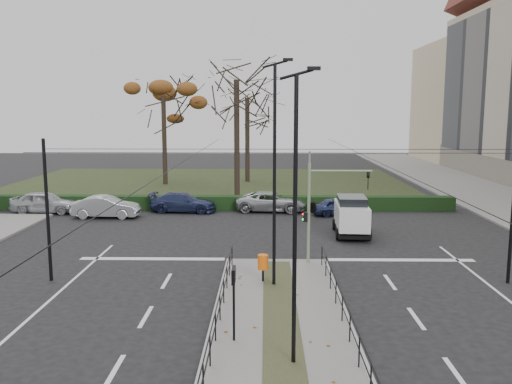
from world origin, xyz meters
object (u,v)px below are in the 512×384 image
parked_car_second (106,207)px  parked_car_fifth (339,207)px  litter_bin (263,262)px  streetlamp_median_near (296,218)px  rust_tree (163,96)px  streetlamp_median_far (275,173)px  parked_car_first (44,202)px  white_van (351,215)px  parked_car_fourth (271,202)px  bare_tree_near (237,89)px  bare_tree_center (247,104)px  parked_car_third (183,202)px  traffic_light (315,205)px  info_panel (233,284)px

parked_car_second → parked_car_fifth: (15.68, 1.01, -0.12)m
litter_bin → streetlamp_median_near: streetlamp_median_near is taller
streetlamp_median_near → rust_tree: size_ratio=0.74×
streetlamp_median_far → streetlamp_median_near: bearing=-86.3°
parked_car_first → white_van: 21.36m
parked_car_fourth → bare_tree_near: 10.27m
streetlamp_median_near → bare_tree_center: (-2.61, 39.21, 3.46)m
parked_car_third → traffic_light: bearing=-143.2°
rust_tree → parked_car_fifth: bearing=-45.6°
streetlamp_median_near → parked_car_fourth: bearing=90.9°
streetlamp_median_near → bare_tree_center: bare_tree_center is taller
parked_car_first → white_van: white_van is taller
parked_car_fourth → bare_tree_center: (-2.23, 15.56, 7.03)m
traffic_light → parked_car_first: bearing=144.7°
parked_car_second → rust_tree: size_ratio=0.40×
traffic_light → parked_car_fourth: size_ratio=0.93×
white_van → rust_tree: rust_tree is taller
streetlamp_median_near → parked_car_fourth: streetlamp_median_near is taller
info_panel → traffic_light: bearing=69.7°
parked_car_second → parked_car_third: 5.31m
parked_car_first → parked_car_fifth: bearing=-91.4°
parked_car_third → white_van: bearing=-117.6°
parked_car_second → white_van: size_ratio=1.05×
white_van → parked_car_fifth: 5.83m
litter_bin → bare_tree_near: 23.50m
streetlamp_median_near → parked_car_third: bearing=105.9°
bare_tree_near → parked_car_first: bearing=-153.3°
parked_car_third → bare_tree_center: bearing=-9.0°
bare_tree_center → parked_car_third: bearing=-104.2°
traffic_light → white_van: bearing=66.6°
info_panel → white_van: (5.91, 14.90, -0.77)m
traffic_light → litter_bin: traffic_light is taller
bare_tree_near → parked_car_fourth: bearing=-64.1°
streetlamp_median_near → streetlamp_median_far: size_ratio=0.91×
litter_bin → bare_tree_center: 32.70m
info_panel → bare_tree_center: size_ratio=0.21×
traffic_light → parked_car_fourth: 13.79m
litter_bin → info_panel: bearing=-98.5°
parked_car_fifth → parked_car_second: bearing=87.9°
streetlamp_median_near → parked_car_fifth: bearing=79.3°
litter_bin → streetlamp_median_near: bearing=-82.9°
parked_car_fifth → bare_tree_near: bearing=39.9°
traffic_light → info_panel: bearing=-110.3°
litter_bin → parked_car_first: size_ratio=0.25×
white_van → streetlamp_median_far: bearing=-115.7°
traffic_light → rust_tree: 29.95m
parked_car_third → parked_car_fifth: 10.89m
traffic_light → rust_tree: size_ratio=0.42×
parked_car_fourth → rust_tree: (-10.05, 13.42, 7.78)m
parked_car_first → parked_car_fifth: size_ratio=1.26×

